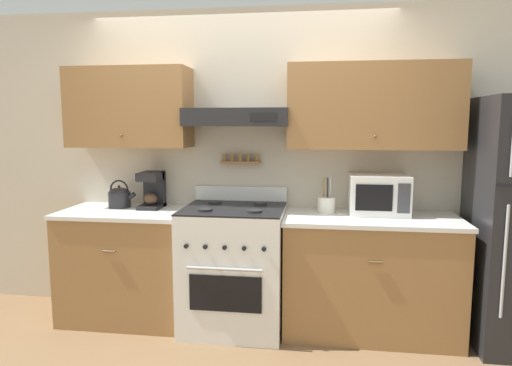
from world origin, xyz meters
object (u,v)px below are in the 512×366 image
tea_kettle (120,197)px  coffee_maker (153,189)px  stove_range (234,267)px  microwave (378,194)px  utensil_crock (326,204)px

tea_kettle → coffee_maker: bearing=6.8°
stove_range → microwave: microwave is taller
microwave → utensil_crock: size_ratio=1.60×
utensil_crock → coffee_maker: bearing=178.7°
microwave → stove_range: bearing=-171.2°
stove_range → coffee_maker: coffee_maker is taller
coffee_maker → utensil_crock: size_ratio=1.08×
coffee_maker → utensil_crock: coffee_maker is taller
tea_kettle → utensil_crock: size_ratio=0.84×
tea_kettle → stove_range: bearing=-8.8°
coffee_maker → microwave: bearing=-0.5°
microwave → coffee_maker: bearing=179.5°
stove_range → utensil_crock: utensil_crock is taller
tea_kettle → utensil_crock: (1.72, 0.00, -0.02)m
tea_kettle → utensil_crock: bearing=0.0°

